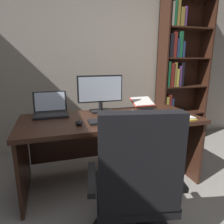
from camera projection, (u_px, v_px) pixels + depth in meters
The scene contains 12 objects.
wall_back at pixel (105, 51), 3.00m from camera, with size 5.62×0.12×2.81m, color #A89E8E.
desk at pixel (109, 132), 2.18m from camera, with size 1.79×0.77×0.71m.
bookshelf at pixel (178, 70), 3.18m from camera, with size 0.79×0.29×2.18m.
office_chair at pixel (135, 194), 1.33m from camera, with size 0.67×0.60×1.01m.
monitor at pixel (100, 93), 2.24m from camera, with size 0.50×0.16×0.40m.
laptop at pixel (51, 110), 2.13m from camera, with size 0.35×0.29×0.24m.
keyboard at pixel (111, 121), 1.91m from camera, with size 0.42×0.15×0.02m, color black.
computer_mouse at pixel (79, 123), 1.82m from camera, with size 0.06×0.10×0.04m, color black.
reading_stand_with_book at pixel (143, 103), 2.48m from camera, with size 0.26×0.27×0.11m.
open_binder at pixel (169, 117), 2.03m from camera, with size 0.46×0.32×0.02m.
notepad at pixel (132, 113), 2.21m from camera, with size 0.15×0.21×0.01m, color silver.
pen at pixel (134, 112), 2.21m from camera, with size 0.01×0.01×0.14m, color maroon.
Camera 1 is at (-0.82, -0.80, 1.27)m, focal length 32.71 mm.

